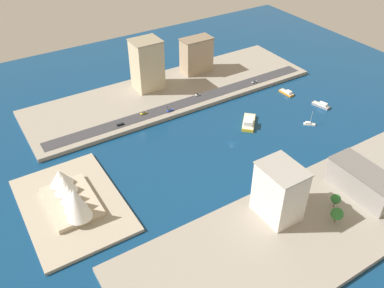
{
  "coord_description": "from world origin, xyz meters",
  "views": [
    {
      "loc": [
        -178.3,
        143.89,
        167.61
      ],
      "look_at": [
        9.46,
        26.83,
        4.06
      ],
      "focal_mm": 38.11,
      "sensor_mm": 36.0,
      "label": 1
    }
  ],
  "objects": [
    {
      "name": "sailboat_small_white",
      "position": [
        -11.4,
        -62.28,
        0.95
      ],
      "size": [
        7.66,
        8.22,
        11.85
      ],
      "color": "white",
      "rests_on": "ground_plane"
    },
    {
      "name": "taxi_yellow_cab",
      "position": [
        62.46,
        36.86,
        3.77
      ],
      "size": [
        1.97,
        4.89,
        1.43
      ],
      "color": "black",
      "rests_on": "road_strip"
    },
    {
      "name": "apartment_midrise_tan",
      "position": [
        103.02,
        -36.09,
        18.21
      ],
      "size": [
        15.43,
        27.4,
        30.55
      ],
      "color": "tan",
      "rests_on": "quay_east"
    },
    {
      "name": "carpark_squat_concrete",
      "position": [
        -81.78,
        -32.59,
        11.05
      ],
      "size": [
        41.24,
        18.24,
        16.23
      ],
      "color": "gray",
      "rests_on": "quay_west"
    },
    {
      "name": "sedan_silver",
      "position": [
        57.59,
        -66.01,
        3.81
      ],
      "size": [
        2.02,
        4.86,
        1.55
      ],
      "color": "black",
      "rests_on": "road_strip"
    },
    {
      "name": "quay_west",
      "position": [
        -83.98,
        0.0,
        1.45
      ],
      "size": [
        70.0,
        240.0,
        2.9
      ],
      "primitive_type": "cube",
      "color": "gray",
      "rests_on": "ground_plane"
    },
    {
      "name": "traffic_light_waterfront",
      "position": [
        53.07,
        21.12,
        7.24
      ],
      "size": [
        0.36,
        0.36,
        6.5
      ],
      "color": "black",
      "rests_on": "quay_east"
    },
    {
      "name": "yacht_sleek_gray",
      "position": [
        2.35,
        -88.91,
        1.54
      ],
      "size": [
        15.38,
        7.69,
        4.0
      ],
      "color": "#999EA3",
      "rests_on": "ground_plane"
    },
    {
      "name": "opera_landmark",
      "position": [
        -2.1,
        113.97,
        10.07
      ],
      "size": [
        46.85,
        26.2,
        22.86
      ],
      "color": "#BCAD93",
      "rests_on": "peninsula_point"
    },
    {
      "name": "office_block_beige",
      "position": [
        98.39,
        14.32,
        23.59
      ],
      "size": [
        20.46,
        23.11,
        41.3
      ],
      "color": "#C6B793",
      "rests_on": "quay_east"
    },
    {
      "name": "peninsula_point",
      "position": [
        -0.47,
        113.97,
        1.0
      ],
      "size": [
        78.1,
        53.1,
        2.0
      ],
      "primitive_type": "cube",
      "color": "#A89E89",
      "rests_on": "ground_plane"
    },
    {
      "name": "quay_east",
      "position": [
        83.98,
        0.0,
        1.45
      ],
      "size": [
        70.0,
        240.0,
        2.9
      ],
      "primitive_type": "cube",
      "color": "gray",
      "rests_on": "ground_plane"
    },
    {
      "name": "road_strip",
      "position": [
        60.22,
        0.0,
        2.98
      ],
      "size": [
        11.77,
        228.0,
        0.15
      ],
      "primitive_type": "cube",
      "color": "#38383D",
      "rests_on": "quay_east"
    },
    {
      "name": "ferry_yellow_fast",
      "position": [
        12.53,
        -24.46,
        2.1
      ],
      "size": [
        22.02,
        21.42,
        6.08
      ],
      "color": "yellow",
      "rests_on": "ground_plane"
    },
    {
      "name": "van_white",
      "position": [
        64.57,
        -12.98,
        3.79
      ],
      "size": [
        1.9,
        4.32,
        1.51
      ],
      "color": "black",
      "rests_on": "road_strip"
    },
    {
      "name": "hatchback_blue",
      "position": [
        55.55,
        17.98,
        3.86
      ],
      "size": [
        2.06,
        5.1,
        1.64
      ],
      "color": "black",
      "rests_on": "road_strip"
    },
    {
      "name": "hotel_broad_white",
      "position": [
        -68.25,
        20.66,
        19.03
      ],
      "size": [
        24.64,
        19.17,
        32.19
      ],
      "color": "silver",
      "rests_on": "quay_west"
    },
    {
      "name": "ground_plane",
      "position": [
        0.0,
        0.0,
        0.0
      ],
      "size": [
        440.0,
        440.0,
        0.0
      ],
      "primitive_type": "plane",
      "color": "navy"
    },
    {
      "name": "park_tree_cluster",
      "position": [
        -87.41,
        -4.72,
        9.25
      ],
      "size": [
        14.54,
        14.49,
        9.82
      ],
      "color": "brown",
      "rests_on": "quay_west"
    },
    {
      "name": "suv_black",
      "position": [
        57.86,
        58.13,
        3.85
      ],
      "size": [
        1.97,
        5.17,
        1.63
      ],
      "color": "black",
      "rests_on": "road_strip"
    },
    {
      "name": "water_taxi_orange",
      "position": [
        32.0,
        -79.88,
        1.3
      ],
      "size": [
        14.33,
        5.4,
        3.6
      ],
      "color": "orange",
      "rests_on": "ground_plane"
    }
  ]
}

